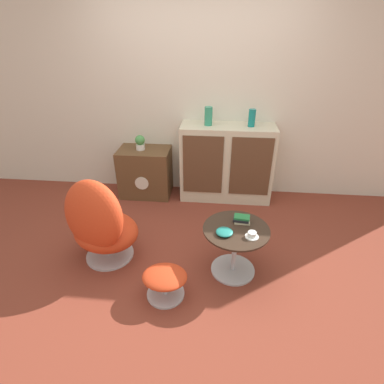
{
  "coord_description": "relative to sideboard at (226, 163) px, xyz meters",
  "views": [
    {
      "loc": [
        0.28,
        -2.21,
        2.04
      ],
      "look_at": [
        0.02,
        0.42,
        0.55
      ],
      "focal_mm": 28.0,
      "sensor_mm": 36.0,
      "label": 1
    }
  ],
  "objects": [
    {
      "name": "ground_plane",
      "position": [
        -0.38,
        -1.32,
        -0.49
      ],
      "size": [
        12.0,
        12.0,
        0.0
      ],
      "primitive_type": "plane",
      "color": "brown"
    },
    {
      "name": "wall_back",
      "position": [
        -0.38,
        0.24,
        0.81
      ],
      "size": [
        6.4,
        0.06,
        2.6
      ],
      "color": "beige",
      "rests_on": "ground_plane"
    },
    {
      "name": "sideboard",
      "position": [
        0.0,
        0.0,
        0.0
      ],
      "size": [
        1.15,
        0.42,
        0.98
      ],
      "color": "beige",
      "rests_on": "ground_plane"
    },
    {
      "name": "tv_console",
      "position": [
        -1.06,
        -0.02,
        -0.17
      ],
      "size": [
        0.66,
        0.45,
        0.64
      ],
      "color": "brown",
      "rests_on": "ground_plane"
    },
    {
      "name": "egg_chair",
      "position": [
        -1.16,
        -1.36,
        -0.06
      ],
      "size": [
        0.82,
        0.79,
        0.9
      ],
      "color": "#B7B7BC",
      "rests_on": "ground_plane"
    },
    {
      "name": "ottoman",
      "position": [
        -0.5,
        -1.75,
        -0.31
      ],
      "size": [
        0.38,
        0.32,
        0.25
      ],
      "color": "#B7B7BC",
      "rests_on": "ground_plane"
    },
    {
      "name": "coffee_table",
      "position": [
        0.09,
        -1.4,
        -0.18
      ],
      "size": [
        0.58,
        0.58,
        0.49
      ],
      "color": "#B7B7BC",
      "rests_on": "ground_plane"
    },
    {
      "name": "vase_leftmost",
      "position": [
        -0.24,
        0.0,
        0.6
      ],
      "size": [
        0.09,
        0.09,
        0.22
      ],
      "color": "#2D8E6B",
      "rests_on": "sideboard"
    },
    {
      "name": "vase_inner_left",
      "position": [
        0.27,
        0.0,
        0.59
      ],
      "size": [
        0.08,
        0.08,
        0.2
      ],
      "color": "#147A75",
      "rests_on": "sideboard"
    },
    {
      "name": "potted_plant",
      "position": [
        -1.1,
        -0.01,
        0.25
      ],
      "size": [
        0.12,
        0.12,
        0.19
      ],
      "color": "silver",
      "rests_on": "tv_console"
    },
    {
      "name": "teacup",
      "position": [
        0.21,
        -1.5,
        0.01
      ],
      "size": [
        0.12,
        0.12,
        0.05
      ],
      "color": "white",
      "rests_on": "coffee_table"
    },
    {
      "name": "book_stack",
      "position": [
        0.13,
        -1.29,
        0.03
      ],
      "size": [
        0.15,
        0.11,
        0.06
      ],
      "color": "beige",
      "rests_on": "coffee_table"
    },
    {
      "name": "bowl",
      "position": [
        -0.02,
        -1.48,
        0.01
      ],
      "size": [
        0.15,
        0.15,
        0.04
      ],
      "color": "#1E7A70",
      "rests_on": "coffee_table"
    }
  ]
}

